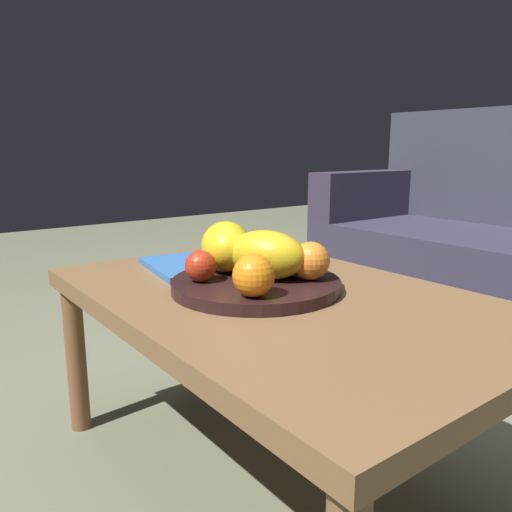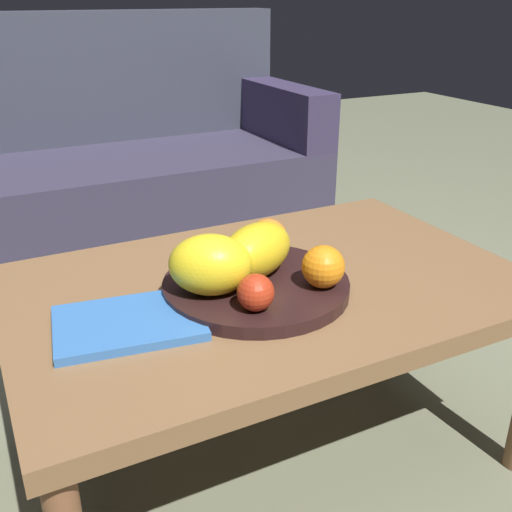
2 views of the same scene
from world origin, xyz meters
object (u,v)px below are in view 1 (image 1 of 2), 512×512
Objects in this scene: melon_large_front at (226,247)px; apple_front at (201,266)px; melon_smaller_beside at (266,255)px; magazine at (188,266)px; orange_front at (311,261)px; orange_left at (254,276)px; banana_bunch at (280,261)px; coffee_table at (279,314)px; fruit_bowl at (256,285)px.

melon_large_front is 2.31× the size of apple_front.
melon_smaller_beside reaches higher than magazine.
orange_front and orange_left have the same top height.
banana_bunch is at bearing 43.40° from melon_large_front.
apple_front reaches higher than coffee_table.
fruit_bowl is 2.01× the size of banana_bunch.
orange_front reaches higher than fruit_bowl.
apple_front reaches higher than banana_bunch.
melon_large_front is 0.11m from melon_smaller_beside.
melon_large_front is at bearing 160.21° from orange_left.
apple_front is at bearing -123.13° from orange_front.
orange_left is at bearing -48.25° from melon_smaller_beside.
coffee_table is at bearing 117.41° from orange_left.
melon_smaller_beside is at bearing -132.01° from orange_front.
apple_front reaches higher than fruit_bowl.
melon_large_front is at bearing 115.11° from apple_front.
apple_front is at bearing -117.12° from melon_smaller_beside.
fruit_bowl is 0.08m from banana_bunch.
orange_front is 0.45× the size of banana_bunch.
orange_left is 0.15m from apple_front.
melon_smaller_beside reaches higher than apple_front.
magazine is (-0.36, 0.06, -0.06)m from orange_left.
magazine is (-0.16, -0.01, -0.07)m from melon_large_front.
banana_bunch reaches higher than coffee_table.
melon_large_front is at bearing 12.06° from magazine.
orange_front is at bearing 47.99° from melon_smaller_beside.
orange_front is at bearing 26.70° from magazine.
magazine reaches higher than coffee_table.
melon_large_front reaches higher than melon_smaller_beside.
melon_smaller_beside is 0.06m from banana_bunch.
banana_bunch is at bearing 124.83° from orange_left.
fruit_bowl is 5.46× the size of apple_front.
coffee_table is 2.84× the size of fruit_bowl.
melon_large_front reaches higher than apple_front.
magazine is at bearing -171.59° from melon_smaller_beside.
orange_front is 0.23m from apple_front.
fruit_bowl is 4.45× the size of orange_left.
magazine is at bearing -161.71° from orange_front.
apple_front is (-0.05, -0.10, 0.05)m from fruit_bowl.
melon_large_front is at bearing -149.76° from orange_front.
melon_large_front is 1.87× the size of orange_front.
coffee_table is at bearing 34.57° from fruit_bowl.
fruit_bowl reaches higher than coffee_table.
banana_bunch is (0.04, 0.18, -0.01)m from apple_front.
orange_left is (0.20, -0.07, -0.02)m from melon_large_front.
melon_smaller_beside is at bearing 131.75° from orange_left.
orange_left is at bearing -55.17° from banana_bunch.
coffee_table is at bearing 17.72° from magazine.
melon_large_front is at bearing -164.38° from coffee_table.
melon_smaller_beside is 2.66× the size of apple_front.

